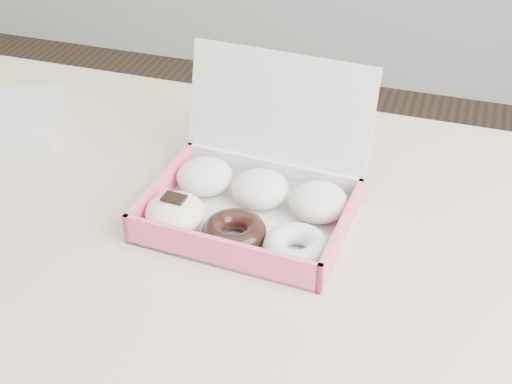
% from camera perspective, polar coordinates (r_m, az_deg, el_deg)
% --- Properties ---
extents(table, '(1.20, 0.80, 0.75)m').
position_cam_1_polar(table, '(1.05, -8.34, -5.36)').
color(table, '#D0B389').
rests_on(table, ground).
extents(donut_box, '(0.29, 0.26, 0.20)m').
position_cam_1_polar(donut_box, '(0.98, -0.47, -0.51)').
color(donut_box, silver).
rests_on(donut_box, table).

